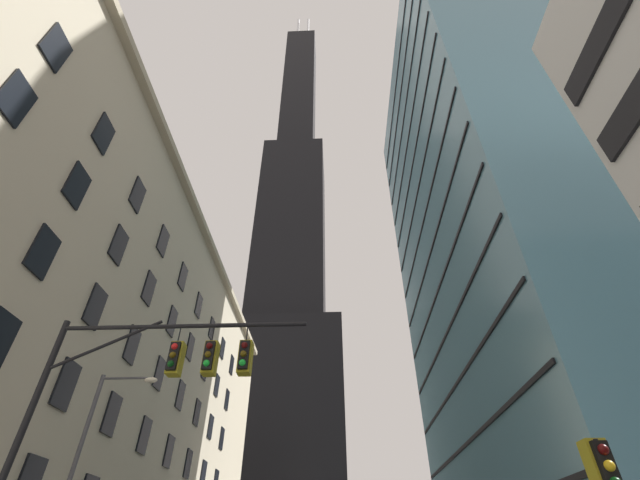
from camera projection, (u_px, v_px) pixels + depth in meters
name	position (u px, v px, depth m)	size (l,w,h in m)	color
station_building	(81.00, 362.00, 32.91)	(15.22, 61.53, 28.23)	#BCAF93
dark_skyscraper	(290.00, 274.00, 120.29)	(28.77, 28.77, 228.99)	black
glass_office_midrise	(495.00, 218.00, 40.78)	(14.17, 30.32, 56.66)	teal
traffic_signal_mast	(155.00, 381.00, 12.54)	(8.21, 0.63, 7.68)	black
traffic_light_near_right	(607.00, 478.00, 7.91)	(0.40, 0.63, 3.27)	black
street_lamppost	(87.00, 455.00, 16.07)	(2.52, 0.32, 7.76)	#47474C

